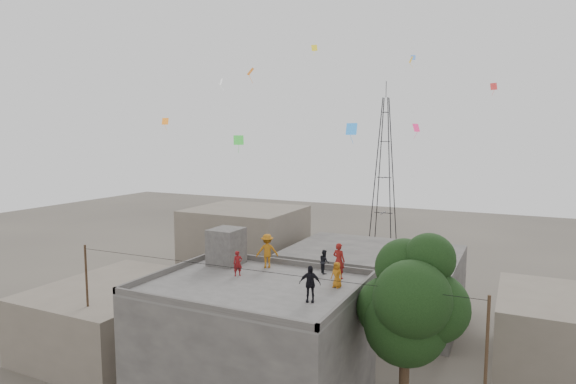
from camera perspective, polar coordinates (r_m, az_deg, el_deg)
name	(u,v)px	position (r m, az deg, el deg)	size (l,w,h in m)	color
main_building	(254,345)	(24.66, -4.08, -17.64)	(10.00, 8.00, 6.10)	#43413E
parapet	(253,281)	(23.53, -4.14, -10.51)	(10.00, 8.00, 0.30)	#43413E
stair_head_box	(226,246)	(27.08, -7.31, -6.41)	(1.60, 1.80, 2.00)	#43413E
neighbor_west	(117,316)	(32.88, -19.59, -13.67)	(8.00, 10.00, 4.00)	#6A6053
neighbor_north	(373,283)	(36.33, 10.01, -10.60)	(12.00, 9.00, 5.00)	#43413E
neighbor_northwest	(245,248)	(42.47, -5.08, -6.62)	(9.00, 8.00, 7.00)	#6A6053
neighbor_east	(565,337)	(31.57, 30.02, -14.65)	(7.00, 8.00, 4.40)	#6A6053
tree	(411,303)	(21.63, 14.33, -12.66)	(4.90, 4.60, 9.10)	black
utility_line	(250,341)	(23.13, -4.58, -17.23)	(20.12, 0.62, 7.40)	black
transmission_tower	(384,170)	(61.55, 11.34, 2.60)	(2.97, 2.97, 20.01)	black
person_red_adult	(339,261)	(24.36, 6.05, -8.10)	(0.66, 0.43, 1.80)	maroon
person_orange_child	(337,275)	(22.99, 5.81, -9.74)	(0.60, 0.39, 1.22)	#AF6414
person_dark_child	(324,262)	(25.26, 4.33, -8.22)	(0.60, 0.47, 1.23)	black
person_dark_adult	(310,284)	(20.97, 2.61, -10.80)	(0.93, 0.39, 1.59)	black
person_orange_adult	(267,251)	(26.21, -2.48, -6.98)	(1.19, 0.68, 1.84)	#A66113
person_red_child	(238,263)	(24.85, -5.97, -8.42)	(0.47, 0.31, 1.29)	maroon
kites	(319,93)	(28.97, 3.66, 11.60)	(18.69, 17.34, 6.72)	orange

